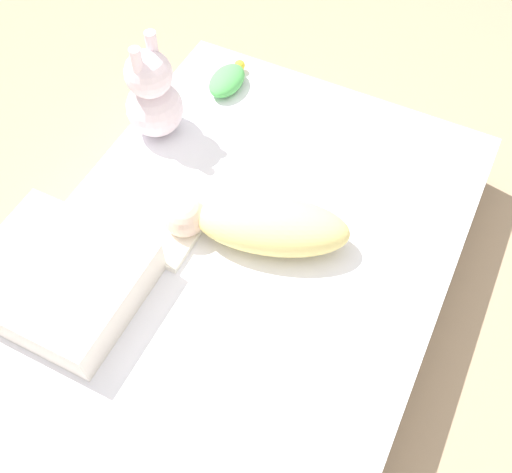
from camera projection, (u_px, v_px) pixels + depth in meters
name	position (u px, v px, depth m)	size (l,w,h in m)	color
ground_plane	(242.00, 291.00, 1.75)	(12.00, 12.00, 0.00)	#9E8466
bed_mattress	(241.00, 274.00, 1.67)	(1.45, 1.05, 0.20)	white
burp_cloth	(164.00, 224.00, 1.63)	(0.24, 0.21, 0.02)	white
swaddled_baby	(259.00, 224.00, 1.57)	(0.29, 0.50, 0.13)	#EFDB7F
pillow	(60.00, 279.00, 1.48)	(0.35, 0.40, 0.11)	white
bunny_plush	(153.00, 96.00, 1.74)	(0.17, 0.17, 0.33)	silver
turtle_plush	(227.00, 80.00, 1.93)	(0.19, 0.10, 0.06)	#51B756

